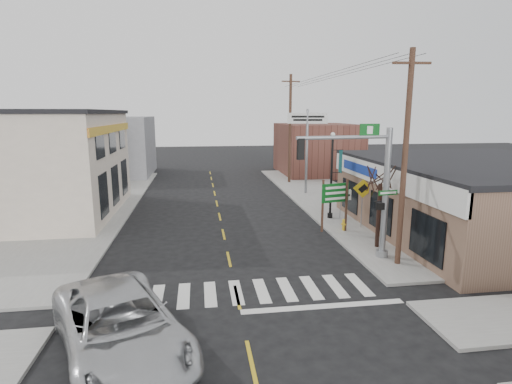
{
  "coord_description": "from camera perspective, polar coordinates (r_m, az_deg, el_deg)",
  "views": [
    {
      "loc": [
        -1.31,
        -13.96,
        6.83
      ],
      "look_at": [
        1.6,
        6.09,
        2.8
      ],
      "focal_mm": 28.0,
      "sensor_mm": 36.0,
      "label": 1
    }
  ],
  "objects": [
    {
      "name": "shrub_front",
      "position": [
        20.28,
        27.98,
        -8.05
      ],
      "size": [
        1.21,
        1.21,
        0.91
      ],
      "primitive_type": "ellipsoid",
      "color": "#193316",
      "rests_on": "sidewalk_right"
    },
    {
      "name": "sidewalk_right",
      "position": [
        29.64,
        12.33,
        -2.21
      ],
      "size": [
        6.0,
        38.0,
        0.13
      ],
      "primitive_type": "cube",
      "color": "gray",
      "rests_on": "ground"
    },
    {
      "name": "sidewalk_left",
      "position": [
        28.84,
        -23.52,
        -3.27
      ],
      "size": [
        6.0,
        38.0,
        0.13
      ],
      "primitive_type": "cube",
      "color": "gray",
      "rests_on": "ground"
    },
    {
      "name": "ground",
      "position": [
        15.59,
        -2.71,
        -14.74
      ],
      "size": [
        140.0,
        140.0,
        0.0
      ],
      "primitive_type": "plane",
      "color": "black",
      "rests_on": "ground"
    },
    {
      "name": "utility_pole_far",
      "position": [
        38.93,
        4.88,
        9.1
      ],
      "size": [
        1.79,
        0.27,
        10.27
      ],
      "rotation": [
        0.0,
        0.0,
        0.09
      ],
      "color": "#3F281E",
      "rests_on": "sidewalk_right"
    },
    {
      "name": "traffic_signal_pole",
      "position": [
        18.88,
        16.15,
        1.7
      ],
      "size": [
        4.92,
        0.38,
        6.23
      ],
      "rotation": [
        0.0,
        0.0,
        0.12
      ],
      "color": "#909499",
      "rests_on": "sidewalk_right"
    },
    {
      "name": "fire_hydrant",
      "position": [
        23.72,
        12.45,
        -4.49
      ],
      "size": [
        0.22,
        0.22,
        0.69
      ],
      "rotation": [
        0.0,
        0.0,
        0.1
      ],
      "color": "gold",
      "rests_on": "sidewalk_right"
    },
    {
      "name": "shrub_back",
      "position": [
        24.48,
        22.32,
        -4.38
      ],
      "size": [
        1.23,
        1.23,
        0.92
      ],
      "primitive_type": "ellipsoid",
      "color": "black",
      "rests_on": "sidewalk_right"
    },
    {
      "name": "bare_tree",
      "position": [
        20.57,
        17.45,
        2.72
      ],
      "size": [
        2.44,
        2.44,
        4.87
      ],
      "rotation": [
        0.0,
        0.0,
        0.38
      ],
      "color": "black",
      "rests_on": "sidewalk_right"
    },
    {
      "name": "lamp_post",
      "position": [
        25.82,
        10.89,
        3.25
      ],
      "size": [
        0.72,
        0.56,
        5.51
      ],
      "rotation": [
        0.0,
        0.0,
        0.29
      ],
      "color": "black",
      "rests_on": "sidewalk_right"
    },
    {
      "name": "ped_crossing_sign",
      "position": [
        24.26,
        14.99,
        -0.36
      ],
      "size": [
        1.13,
        0.08,
        2.91
      ],
      "rotation": [
        0.0,
        0.0,
        -0.44
      ],
      "color": "gray",
      "rests_on": "sidewalk_right"
    },
    {
      "name": "bldg_distant_right",
      "position": [
        46.1,
        8.6,
        6.11
      ],
      "size": [
        8.0,
        10.0,
        5.6
      ],
      "primitive_type": "cube",
      "color": "brown",
      "rests_on": "ground"
    },
    {
      "name": "crosswalk",
      "position": [
        15.95,
        -2.85,
        -14.1
      ],
      "size": [
        11.0,
        2.2,
        0.01
      ],
      "primitive_type": "cube",
      "color": "silver",
      "rests_on": "ground"
    },
    {
      "name": "thrift_store",
      "position": [
        25.91,
        29.55,
        -0.98
      ],
      "size": [
        12.0,
        14.0,
        4.0
      ],
      "primitive_type": "cube",
      "color": "#7B5C4A",
      "rests_on": "ground"
    },
    {
      "name": "dance_center_sign",
      "position": [
        33.69,
        7.32,
        8.71
      ],
      "size": [
        3.3,
        0.21,
        7.01
      ],
      "rotation": [
        0.0,
        0.0,
        -0.28
      ],
      "color": "gray",
      "rests_on": "sidewalk_right"
    },
    {
      "name": "guide_sign",
      "position": [
        23.03,
        11.22,
        -0.89
      ],
      "size": [
        1.73,
        0.14,
        3.02
      ],
      "rotation": [
        0.0,
        0.0,
        0.22
      ],
      "color": "#4C3123",
      "rests_on": "sidewalk_right"
    },
    {
      "name": "left_building",
      "position": [
        30.5,
        -30.8,
        3.21
      ],
      "size": [
        12.0,
        12.0,
        6.8
      ],
      "primitive_type": "cube",
      "color": "beige",
      "rests_on": "ground"
    },
    {
      "name": "bldg_distant_left",
      "position": [
        47.11,
        -20.23,
        6.14
      ],
      "size": [
        9.0,
        10.0,
        6.4
      ],
      "primitive_type": "cube",
      "color": "gray",
      "rests_on": "ground"
    },
    {
      "name": "utility_pole_near",
      "position": [
        18.38,
        20.49,
        4.54
      ],
      "size": [
        1.62,
        0.24,
        9.32
      ],
      "rotation": [
        0.0,
        0.0,
        -0.1
      ],
      "color": "#432920",
      "rests_on": "sidewalk_right"
    },
    {
      "name": "center_line",
      "position": [
        23.03,
        -4.66,
        -6.03
      ],
      "size": [
        0.12,
        56.0,
        0.01
      ],
      "primitive_type": "cube",
      "color": "gold",
      "rests_on": "ground"
    },
    {
      "name": "suv",
      "position": [
        12.5,
        -18.88,
        -17.65
      ],
      "size": [
        5.35,
        7.21,
        1.82
      ],
      "primitive_type": "imported",
      "rotation": [
        0.0,
        0.0,
        0.4
      ],
      "color": "#B4B6BA",
      "rests_on": "ground"
    }
  ]
}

